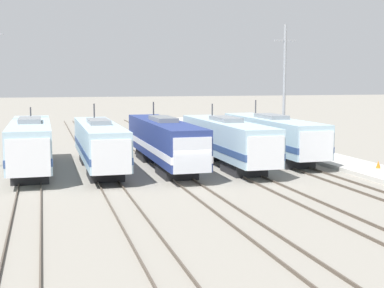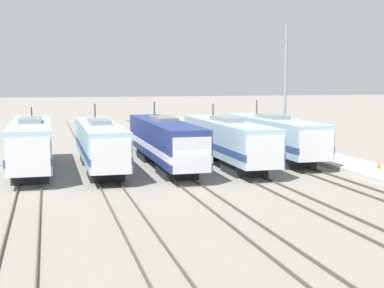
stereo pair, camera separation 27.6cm
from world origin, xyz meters
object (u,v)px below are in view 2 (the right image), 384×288
object	(u,v)px
locomotive_center_right	(228,141)
catenary_tower_right	(285,88)
locomotive_far_left	(31,145)
locomotive_center	(165,142)
locomotive_center_left	(100,144)
locomotive_far_right	(274,136)
traffic_cone	(379,165)

from	to	relation	value
locomotive_center_right	catenary_tower_right	bearing A→B (deg)	33.88
locomotive_far_left	locomotive_center	xyz separation A→B (m)	(10.36, -0.68, -0.03)
locomotive_center_left	locomotive_far_right	world-z (taller)	locomotive_far_right
locomotive_center_left	locomotive_center	distance (m)	5.18
traffic_cone	locomotive_far_left	bearing A→B (deg)	164.45
locomotive_far_left	locomotive_center_right	size ratio (longest dim) A/B	0.97
locomotive_center_right	catenary_tower_right	size ratio (longest dim) A/B	1.38
locomotive_center_left	traffic_cone	size ratio (longest dim) A/B	28.70
locomotive_center_right	locomotive_center	bearing A→B (deg)	174.51
locomotive_center_left	catenary_tower_right	xyz separation A→B (m)	(17.66, 4.29, 4.29)
locomotive_center	traffic_cone	xyz separation A→B (m)	(15.35, -6.47, -1.51)
locomotive_center_left	locomotive_center	xyz separation A→B (m)	(5.18, -0.12, 0.05)
locomotive_center_left	catenary_tower_right	distance (m)	18.68
locomotive_far_left	locomotive_center_left	world-z (taller)	locomotive_center_left
locomotive_far_right	locomotive_center	bearing A→B (deg)	-168.88
locomotive_far_right	catenary_tower_right	bearing A→B (deg)	48.16
locomotive_center_left	locomotive_far_right	bearing A→B (deg)	7.04
traffic_cone	locomotive_far_right	bearing A→B (deg)	120.38
locomotive_far_left	traffic_cone	bearing A→B (deg)	-15.55
locomotive_center	locomotive_far_right	bearing A→B (deg)	11.12
locomotive_far_left	traffic_cone	world-z (taller)	locomotive_far_left
locomotive_center_right	locomotive_far_right	bearing A→B (deg)	26.07
traffic_cone	locomotive_center_right	bearing A→B (deg)	149.58
locomotive_center_left	traffic_cone	world-z (taller)	locomotive_center_left
locomotive_far_left	locomotive_center	world-z (taller)	locomotive_center
locomotive_center_left	catenary_tower_right	size ratio (longest dim) A/B	1.33
locomotive_center_left	locomotive_center	size ratio (longest dim) A/B	0.91
catenary_tower_right	traffic_cone	distance (m)	12.63
locomotive_far_right	catenary_tower_right	world-z (taller)	catenary_tower_right
locomotive_center_right	locomotive_far_right	distance (m)	5.77
locomotive_far_right	traffic_cone	distance (m)	9.97
locomotive_center_left	locomotive_center_right	xyz separation A→B (m)	(10.36, -0.61, 0.01)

